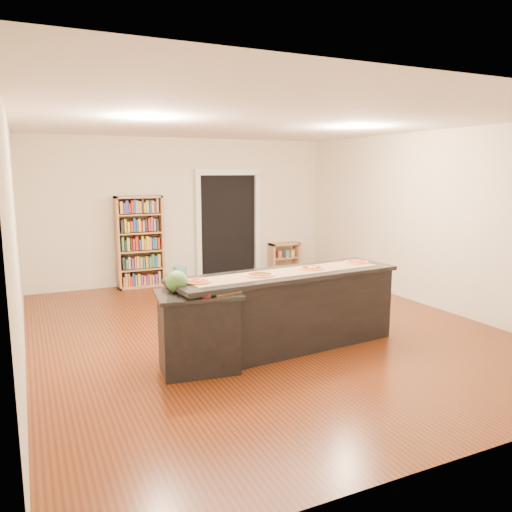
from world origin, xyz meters
name	(u,v)px	position (x,y,z in m)	size (l,w,h in m)	color
room	(262,229)	(0.00, 0.00, 1.40)	(6.00, 7.00, 2.80)	beige
doorway	(228,219)	(0.90, 3.46, 1.20)	(1.40, 0.09, 2.21)	black
kitchen_island	(286,310)	(-0.05, -0.79, 0.48)	(2.90, 0.79, 0.96)	black
side_counter	(198,331)	(-1.26, -1.01, 0.44)	(0.89, 0.65, 0.88)	black
bookshelf	(140,242)	(-0.95, 3.30, 0.86)	(0.86, 0.31, 1.72)	tan
low_shelf	(284,258)	(2.13, 3.31, 0.33)	(0.65, 0.28, 0.65)	tan
waste_bin	(180,276)	(-0.25, 3.12, 0.19)	(0.25, 0.25, 0.37)	#5DACD1
kraft_paper	(287,272)	(-0.05, -0.80, 0.96)	(2.52, 0.45, 0.00)	#886446
watermelon	(177,281)	(-1.45, -0.89, 1.00)	(0.24, 0.24, 0.24)	#144214
cutting_board	(225,292)	(-1.00, -1.14, 0.89)	(0.31, 0.21, 0.02)	tan
package_red	(205,295)	(-1.26, -1.23, 0.90)	(0.12, 0.09, 0.04)	maroon
package_teal	(224,287)	(-0.94, -0.98, 0.91)	(0.15, 0.15, 0.06)	#195966
pizza_a	(198,281)	(-1.21, -0.87, 0.97)	(0.31, 0.31, 0.02)	tan
pizza_b	(260,275)	(-0.44, -0.84, 0.97)	(0.33, 0.33, 0.02)	tan
pizza_c	(312,268)	(0.33, -0.74, 0.97)	(0.30, 0.30, 0.02)	tan
pizza_d	(357,262)	(1.10, -0.64, 0.97)	(0.32, 0.32, 0.02)	tan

